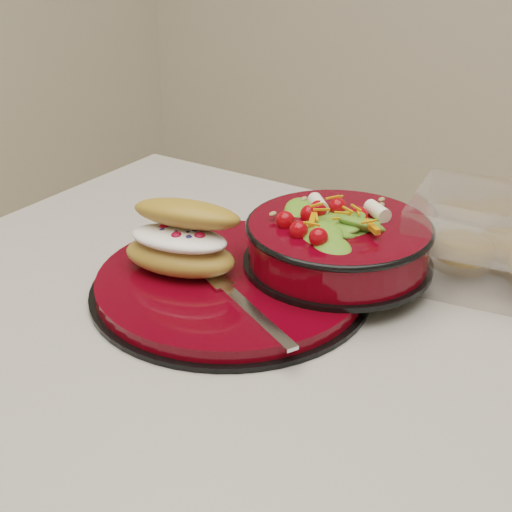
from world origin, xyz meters
The scene contains 5 objects.
dinner_plate centered at (-0.25, 0.06, 0.91)m, with size 0.30×0.30×0.02m.
salad_bowl centered at (-0.16, 0.14, 0.95)m, with size 0.21×0.21×0.09m.
croissant centered at (-0.30, 0.04, 0.96)m, with size 0.14×0.11×0.08m.
fork centered at (-0.20, 0.01, 0.92)m, with size 0.16×0.09×0.00m.
pastry_box centered at (-0.01, 0.24, 0.94)m, with size 0.22×0.17×0.09m.
Camera 1 is at (0.14, -0.49, 1.28)m, focal length 50.00 mm.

